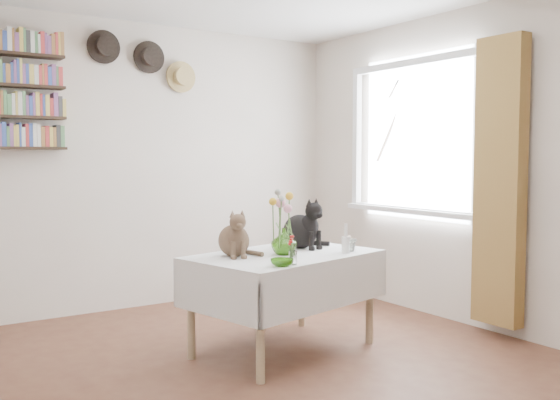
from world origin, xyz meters
TOP-DOWN VIEW (x-y plane):
  - room at (0.00, 0.00)m, footprint 4.08×4.58m
  - window at (1.97, 0.80)m, footprint 0.12×1.52m
  - curtain at (1.90, -0.12)m, footprint 0.12×0.38m
  - dining_table at (0.41, 0.48)m, footprint 1.41×1.07m
  - tabby_cat at (0.07, 0.58)m, footprint 0.28×0.32m
  - black_cat at (0.66, 0.65)m, footprint 0.30×0.36m
  - flower_vase at (0.38, 0.44)m, footprint 0.21×0.21m
  - green_bowl at (0.12, 0.08)m, footprint 0.19×0.19m
  - drinking_glass at (0.85, 0.31)m, footprint 0.12×0.12m
  - candlestick at (0.77, 0.26)m, footprint 0.06×0.06m
  - berry_jar at (0.22, 0.11)m, footprint 0.05×0.05m
  - porcelain_figurine at (0.97, 0.47)m, footprint 0.05×0.05m
  - flower_bouquet at (0.38, 0.46)m, footprint 0.17×0.12m
  - wall_hats at (0.12, 2.19)m, footprint 0.98×0.09m

SIDE VIEW (x-z plane):
  - dining_table at x=0.41m, z-range 0.17..0.84m
  - green_bowl at x=0.12m, z-range 0.67..0.72m
  - porcelain_figurine at x=0.97m, z-range 0.67..0.76m
  - drinking_glass at x=0.85m, z-range 0.67..0.76m
  - candlestick at x=0.77m, z-range 0.64..0.84m
  - flower_vase at x=0.38m, z-range 0.67..0.85m
  - berry_jar at x=0.22m, z-range 0.66..0.87m
  - tabby_cat at x=0.07m, z-range 0.67..0.99m
  - black_cat at x=0.66m, z-range 0.67..1.04m
  - flower_bouquet at x=0.38m, z-range 0.82..1.21m
  - curtain at x=1.90m, z-range 0.10..2.20m
  - room at x=0.00m, z-range -0.04..2.54m
  - window at x=1.97m, z-range 0.74..2.06m
  - wall_hats at x=0.12m, z-range 1.93..2.41m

